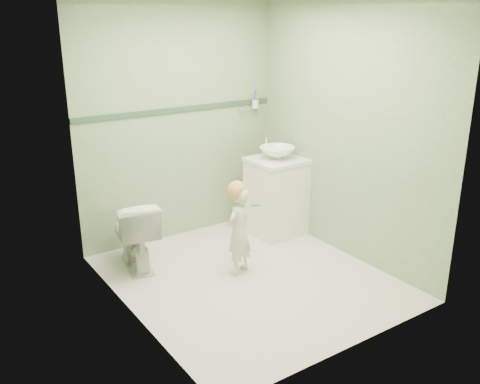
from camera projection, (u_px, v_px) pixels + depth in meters
ground at (249, 278)px, 4.74m from camera, size 2.50×2.50×0.00m
room_shell at (250, 149)px, 4.35m from camera, size 2.50×2.54×2.40m
trim_stripe at (179, 109)px, 5.27m from camera, size 2.20×0.02×0.05m
vanity at (276, 198)px, 5.60m from camera, size 0.52×0.50×0.80m
counter at (277, 161)px, 5.47m from camera, size 0.54×0.52×0.04m
basin at (277, 153)px, 5.44m from camera, size 0.37×0.37×0.13m
faucet at (267, 142)px, 5.56m from camera, size 0.03×0.13×0.18m
cup_holder at (255, 104)px, 5.71m from camera, size 0.26×0.07×0.21m
toilet at (135, 233)px, 4.86m from camera, size 0.49×0.72×0.67m
toddler at (239, 231)px, 4.71m from camera, size 0.35×0.29×0.82m
hair_cap at (237, 191)px, 4.61m from camera, size 0.18×0.18×0.18m
teal_toothbrush at (255, 205)px, 4.62m from camera, size 0.10×0.14×0.08m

